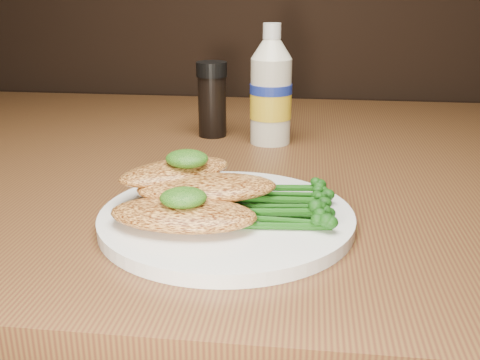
# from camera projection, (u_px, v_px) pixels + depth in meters

# --- Properties ---
(plate) EXTENTS (0.24, 0.24, 0.01)m
(plate) POSITION_uv_depth(u_px,v_px,m) (227.00, 218.00, 0.52)
(plate) COLOR white
(plate) RESTS_ON dining_table
(chicken_front) EXTENTS (0.13, 0.07, 0.02)m
(chicken_front) POSITION_uv_depth(u_px,v_px,m) (183.00, 214.00, 0.49)
(chicken_front) COLOR #DF9747
(chicken_front) RESTS_ON plate
(chicken_mid) EXTENTS (0.14, 0.10, 0.02)m
(chicken_mid) POSITION_uv_depth(u_px,v_px,m) (207.00, 188.00, 0.53)
(chicken_mid) COLOR #DF9747
(chicken_mid) RESTS_ON plate
(chicken_back) EXTENTS (0.13, 0.12, 0.02)m
(chicken_back) POSITION_uv_depth(u_px,v_px,m) (175.00, 171.00, 0.55)
(chicken_back) COLOR #DF9747
(chicken_back) RESTS_ON plate
(pesto_front) EXTENTS (0.05, 0.04, 0.02)m
(pesto_front) POSITION_uv_depth(u_px,v_px,m) (183.00, 198.00, 0.49)
(pesto_front) COLOR #073308
(pesto_front) RESTS_ON chicken_front
(pesto_back) EXTENTS (0.05, 0.05, 0.02)m
(pesto_back) POSITION_uv_depth(u_px,v_px,m) (187.00, 159.00, 0.55)
(pesto_back) COLOR #073308
(pesto_back) RESTS_ON chicken_back
(broccolini_bundle) EXTENTS (0.11, 0.09, 0.02)m
(broccolini_bundle) POSITION_uv_depth(u_px,v_px,m) (278.00, 203.00, 0.52)
(broccolini_bundle) COLOR #174B10
(broccolini_bundle) RESTS_ON plate
(mayo_bottle) EXTENTS (0.07, 0.07, 0.16)m
(mayo_bottle) POSITION_uv_depth(u_px,v_px,m) (271.00, 85.00, 0.77)
(mayo_bottle) COLOR beige
(mayo_bottle) RESTS_ON dining_table
(pepper_grinder) EXTENTS (0.06, 0.06, 0.11)m
(pepper_grinder) POSITION_uv_depth(u_px,v_px,m) (212.00, 100.00, 0.81)
(pepper_grinder) COLOR black
(pepper_grinder) RESTS_ON dining_table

